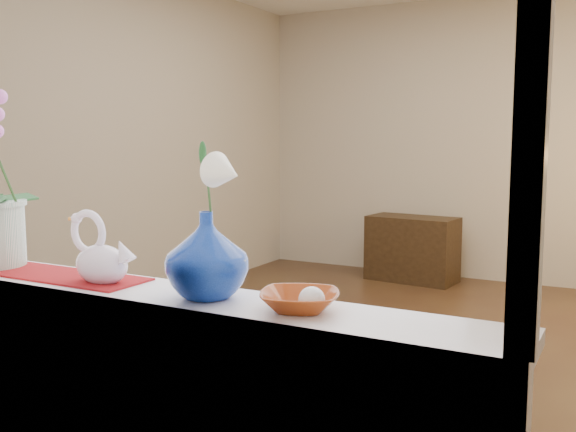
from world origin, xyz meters
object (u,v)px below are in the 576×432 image
at_px(amber_dish, 300,302).
at_px(side_table, 412,249).
at_px(paperweight, 312,300).
at_px(swan, 101,249).
at_px(blue_vase, 207,248).

xyz_separation_m(amber_dish, side_table, (-1.11, 4.50, -0.63)).
relative_size(paperweight, amber_dish, 0.40).
bearing_deg(amber_dish, side_table, 103.85).
height_order(swan, blue_vase, blue_vase).
xyz_separation_m(swan, blue_vase, (0.38, 0.01, 0.03)).
relative_size(blue_vase, paperweight, 4.01).
distance_m(blue_vase, paperweight, 0.34).
xyz_separation_m(swan, amber_dish, (0.67, 0.01, -0.08)).
height_order(amber_dish, side_table, amber_dish).
bearing_deg(blue_vase, side_table, 100.37).
distance_m(swan, blue_vase, 0.38).
bearing_deg(blue_vase, swan, -178.56).
distance_m(amber_dish, side_table, 4.68).
bearing_deg(paperweight, blue_vase, 178.33).
height_order(paperweight, amber_dish, paperweight).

